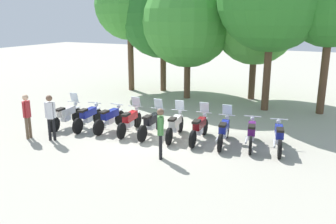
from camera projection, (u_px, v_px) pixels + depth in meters
The scene contains 19 objects.
ground_plane at pixel (162, 137), 13.92m from camera, with size 80.00×80.00×0.00m, color #ADA899.
motorcycle_0 at pixel (66, 115), 15.13m from camera, with size 0.62×2.19×1.37m.
motorcycle_1 at pixel (88, 117), 14.95m from camera, with size 0.62×2.19×0.99m.
motorcycle_2 at pixel (110, 118), 14.72m from camera, with size 0.62×2.19×0.99m.
motorcycle_3 at pixel (130, 120), 14.36m from camera, with size 0.62×2.19×1.37m.
motorcycle_4 at pixel (152, 123), 14.02m from camera, with size 0.62×2.19×1.37m.
motorcycle_5 at pixel (175, 125), 13.74m from camera, with size 0.62×2.18×1.37m.
motorcycle_6 at pixel (199, 128), 13.42m from camera, with size 0.62×2.19×1.37m.
motorcycle_7 at pixel (224, 131), 13.05m from camera, with size 0.62×2.18×1.37m.
motorcycle_8 at pixel (251, 133), 12.85m from camera, with size 0.70×2.17×0.99m.
motorcycle_9 at pixel (279, 136), 12.49m from camera, with size 0.71×2.16×0.99m.
person_0 at pixel (27, 113), 13.55m from camera, with size 0.25×0.41×1.73m.
person_1 at pixel (50, 114), 13.33m from camera, with size 0.39×0.31×1.76m.
person_2 at pixel (160, 130), 11.59m from camera, with size 0.30×0.39×1.71m.
tree_0 at pixel (129, 5), 21.54m from camera, with size 4.22×4.22×7.36m.
tree_1 at pixel (163, 13), 21.46m from camera, with size 5.40×5.40×7.45m.
tree_2 at pixel (188, 21), 19.56m from camera, with size 5.04×5.04×6.82m.
tree_3 at pixel (256, 23), 19.31m from camera, with size 4.57×4.57×6.53m.
tree_5 at pixel (332, 3), 16.01m from camera, with size 4.02×4.02×7.18m.
Camera 1 is at (5.96, -11.77, 4.57)m, focal length 38.15 mm.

